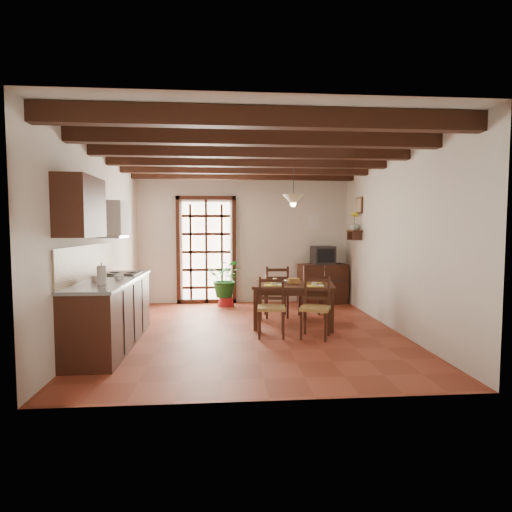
{
  "coord_description": "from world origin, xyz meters",
  "views": [
    {
      "loc": [
        -0.41,
        -6.09,
        1.6
      ],
      "look_at": [
        0.1,
        0.4,
        1.15
      ],
      "focal_mm": 28.0,
      "sensor_mm": 36.0,
      "label": 1
    }
  ],
  "objects": [
    {
      "name": "ground_plane",
      "position": [
        0.0,
        0.0,
        0.0
      ],
      "size": [
        5.0,
        5.0,
        0.0
      ],
      "primitive_type": "plane",
      "color": "brown"
    },
    {
      "name": "room_shell",
      "position": [
        0.0,
        0.0,
        1.82
      ],
      "size": [
        4.52,
        5.02,
        2.81
      ],
      "color": "silver",
      "rests_on": "ground_plane"
    },
    {
      "name": "ceiling_beams",
      "position": [
        0.0,
        0.0,
        2.69
      ],
      "size": [
        4.5,
        4.34,
        0.2
      ],
      "color": "black",
      "rests_on": "room_shell"
    },
    {
      "name": "french_door",
      "position": [
        -0.8,
        2.45,
        1.18
      ],
      "size": [
        1.26,
        0.11,
        2.32
      ],
      "color": "white",
      "rests_on": "ground_plane"
    },
    {
      "name": "kitchen_counter",
      "position": [
        -1.96,
        -0.6,
        0.47
      ],
      "size": [
        0.64,
        2.25,
        1.38
      ],
      "color": "#341910",
      "rests_on": "ground_plane"
    },
    {
      "name": "upper_cabinet",
      "position": [
        -2.08,
        -1.3,
        1.85
      ],
      "size": [
        0.35,
        0.8,
        0.7
      ],
      "primitive_type": "cube",
      "color": "#341910",
      "rests_on": "room_shell"
    },
    {
      "name": "range_hood",
      "position": [
        -2.05,
        -0.05,
        1.73
      ],
      "size": [
        0.38,
        0.6,
        0.54
      ],
      "color": "white",
      "rests_on": "room_shell"
    },
    {
      "name": "counter_items",
      "position": [
        -1.95,
        -0.51,
        0.96
      ],
      "size": [
        0.5,
        1.43,
        0.25
      ],
      "color": "black",
      "rests_on": "kitchen_counter"
    },
    {
      "name": "dining_table",
      "position": [
        0.71,
        0.3,
        0.61
      ],
      "size": [
        1.41,
        1.05,
        0.7
      ],
      "rotation": [
        0.0,
        0.0,
        -0.18
      ],
      "color": "#371D12",
      "rests_on": "ground_plane"
    },
    {
      "name": "chair_near_left",
      "position": [
        0.27,
        -0.29,
        0.27
      ],
      "size": [
        0.44,
        0.42,
        0.87
      ],
      "rotation": [
        0.0,
        0.0,
        -0.11
      ],
      "color": "#9D7D42",
      "rests_on": "ground_plane"
    },
    {
      "name": "chair_near_right",
      "position": [
        0.91,
        -0.4,
        0.28
      ],
      "size": [
        0.52,
        0.51,
        0.89
      ],
      "rotation": [
        0.0,
        0.0,
        -0.38
      ],
      "color": "#9D7D42",
      "rests_on": "ground_plane"
    },
    {
      "name": "chair_far_left",
      "position": [
        0.52,
        1.0,
        0.29
      ],
      "size": [
        0.44,
        0.42,
        0.93
      ],
      "rotation": [
        0.0,
        0.0,
        3.12
      ],
      "color": "#9D7D42",
      "rests_on": "ground_plane"
    },
    {
      "name": "chair_far_right",
      "position": [
        1.15,
        0.89,
        0.3
      ],
      "size": [
        0.46,
        0.44,
        0.95
      ],
      "rotation": [
        0.0,
        0.0,
        3.21
      ],
      "color": "#9D7D42",
      "rests_on": "ground_plane"
    },
    {
      "name": "table_setting",
      "position": [
        0.71,
        0.3,
        0.68
      ],
      "size": [
        0.94,
        0.62,
        0.09
      ],
      "rotation": [
        0.0,
        0.0,
        -0.18
      ],
      "color": "yellow",
      "rests_on": "dining_table"
    },
    {
      "name": "table_bowl",
      "position": [
        0.49,
        0.39,
        0.72
      ],
      "size": [
        0.26,
        0.26,
        0.05
      ],
      "primitive_type": "imported",
      "rotation": [
        0.0,
        0.0,
        0.24
      ],
      "color": "white",
      "rests_on": "dining_table"
    },
    {
      "name": "sideboard",
      "position": [
        1.67,
        2.23,
        0.42
      ],
      "size": [
        1.05,
        0.58,
        0.84
      ],
      "primitive_type": "cube",
      "rotation": [
        0.0,
        0.0,
        0.14
      ],
      "color": "#341910",
      "rests_on": "ground_plane"
    },
    {
      "name": "crt_tv",
      "position": [
        1.67,
        2.22,
        1.03
      ],
      "size": [
        0.48,
        0.45,
        0.38
      ],
      "rotation": [
        0.0,
        0.0,
        0.09
      ],
      "color": "black",
      "rests_on": "sideboard"
    },
    {
      "name": "fuse_box",
      "position": [
        1.5,
        2.48,
        1.75
      ],
      "size": [
        0.25,
        0.03,
        0.32
      ],
      "primitive_type": "cube",
      "color": "white",
      "rests_on": "room_shell"
    },
    {
      "name": "plant_pot",
      "position": [
        -0.39,
        2.1,
        0.11
      ],
      "size": [
        0.35,
        0.35,
        0.21
      ],
      "primitive_type": "cone",
      "color": "maroon",
      "rests_on": "ground_plane"
    },
    {
      "name": "potted_plant",
      "position": [
        -0.39,
        2.1,
        0.57
      ],
      "size": [
        2.09,
        1.89,
        2.02
      ],
      "primitive_type": "imported",
      "rotation": [
        0.0,
        0.0,
        -0.21
      ],
      "color": "#144C19",
      "rests_on": "ground_plane"
    },
    {
      "name": "wall_shelf",
      "position": [
        2.14,
        1.6,
        1.51
      ],
      "size": [
        0.2,
        0.42,
        0.2
      ],
      "color": "#341910",
      "rests_on": "room_shell"
    },
    {
      "name": "shelf_vase",
      "position": [
        2.14,
        1.6,
        1.65
      ],
      "size": [
        0.15,
        0.15,
        0.15
      ],
      "primitive_type": "imported",
      "color": "#B2BFB2",
      "rests_on": "wall_shelf"
    },
    {
      "name": "shelf_flowers",
      "position": [
        2.14,
        1.6,
        1.86
      ],
      "size": [
        0.14,
        0.14,
        0.36
      ],
      "color": "yellow",
      "rests_on": "shelf_vase"
    },
    {
      "name": "framed_picture",
      "position": [
        2.22,
        1.6,
        2.05
      ],
      "size": [
        0.03,
        0.32,
        0.32
      ],
      "color": "brown",
      "rests_on": "room_shell"
    },
    {
      "name": "pendant_lamp",
      "position": [
        0.71,
        0.4,
        2.08
      ],
      "size": [
        0.36,
        0.36,
        0.84
      ],
      "color": "black",
      "rests_on": "room_shell"
    }
  ]
}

